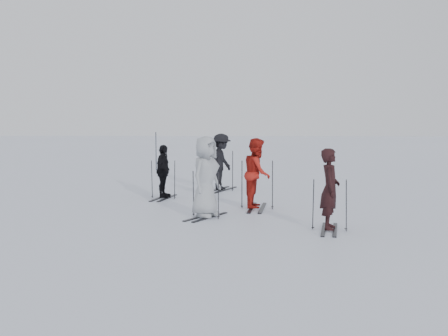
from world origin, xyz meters
The scene contains 12 objects.
ground centered at (0.00, 0.00, 0.00)m, with size 120.00×120.00×0.00m, color silver.
skier_near_dark centered at (2.39, -2.62, 0.86)m, with size 0.63×0.41×1.71m, color black.
skier_red centered at (0.90, 0.21, 0.91)m, with size 0.89×0.69×1.83m, color #A71B12.
skier_grey centered at (-0.35, -1.16, 0.96)m, with size 0.94×0.61×1.92m, color #9B9FA4.
skier_uphill_left centered at (-1.85, 1.99, 0.78)m, with size 0.92×0.38×1.56m, color black.
skier_uphill_far centered at (-0.21, 3.95, 0.92)m, with size 1.19×0.68×1.84m, color black.
skis_near_dark centered at (2.39, -2.62, 0.56)m, with size 0.82×1.54×1.13m, color black, non-canonical shape.
skis_red centered at (0.90, 0.21, 0.66)m, with size 0.95×1.80×1.31m, color black, non-canonical shape.
skis_grey centered at (-0.35, -1.16, 0.58)m, with size 0.84×1.58×1.15m, color black, non-canonical shape.
skis_uphill_left centered at (-1.85, 1.99, 0.58)m, with size 0.85×1.60×1.17m, color black, non-canonical shape.
skis_uphill_far centered at (-0.21, 3.95, 0.68)m, with size 0.98×1.86×1.36m, color black, non-canonical shape.
piste_marker centered at (-3.55, 11.22, 0.87)m, with size 0.04×0.04×1.75m, color black.
Camera 1 is at (0.61, -14.47, 2.38)m, focal length 45.00 mm.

